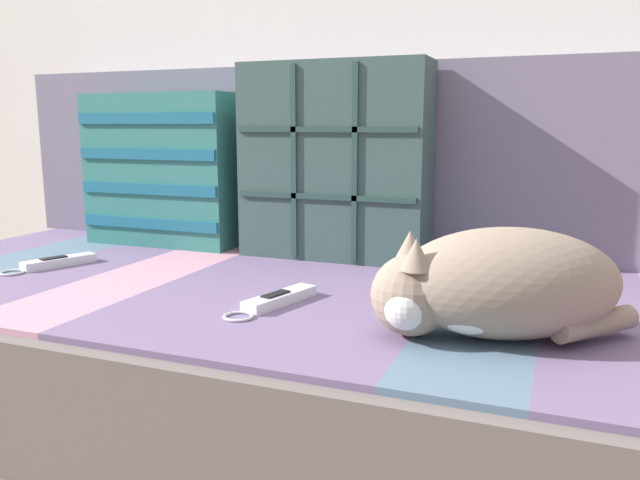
% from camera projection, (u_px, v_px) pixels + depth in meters
% --- Properties ---
extents(couch, '(1.81, 0.91, 0.40)m').
position_uv_depth(couch, '(271.00, 377.00, 1.26)').
color(couch, brown).
rests_on(couch, ground_plane).
extents(sofa_backrest, '(1.77, 0.14, 0.44)m').
position_uv_depth(sofa_backrest, '(338.00, 157.00, 1.54)').
color(sofa_backrest, slate).
rests_on(sofa_backrest, couch).
extents(throw_pillow_quilted, '(0.42, 0.14, 0.43)m').
position_uv_depth(throw_pillow_quilted, '(335.00, 162.00, 1.39)').
color(throw_pillow_quilted, '#38514C').
rests_on(throw_pillow_quilted, couch).
extents(throw_pillow_striped, '(0.39, 0.14, 0.37)m').
position_uv_depth(throw_pillow_striped, '(163.00, 170.00, 1.56)').
color(throw_pillow_striped, '#337A70').
rests_on(throw_pillow_striped, couch).
extents(sleeping_cat, '(0.36, 0.28, 0.16)m').
position_uv_depth(sleeping_cat, '(491.00, 286.00, 0.87)').
color(sleeping_cat, gray).
rests_on(sleeping_cat, couch).
extents(game_remote_near, '(0.09, 0.21, 0.02)m').
position_uv_depth(game_remote_near, '(277.00, 300.00, 1.05)').
color(game_remote_near, white).
rests_on(game_remote_near, couch).
extents(game_remote_far, '(0.11, 0.20, 0.02)m').
position_uv_depth(game_remote_far, '(56.00, 263.00, 1.33)').
color(game_remote_far, white).
rests_on(game_remote_far, couch).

